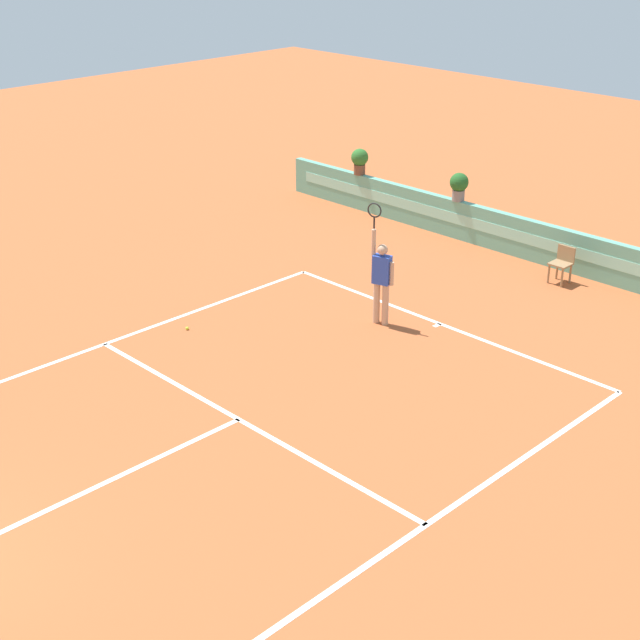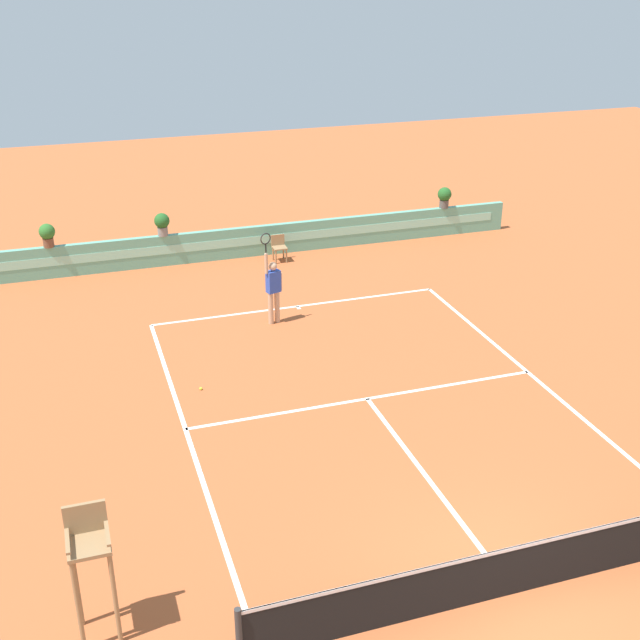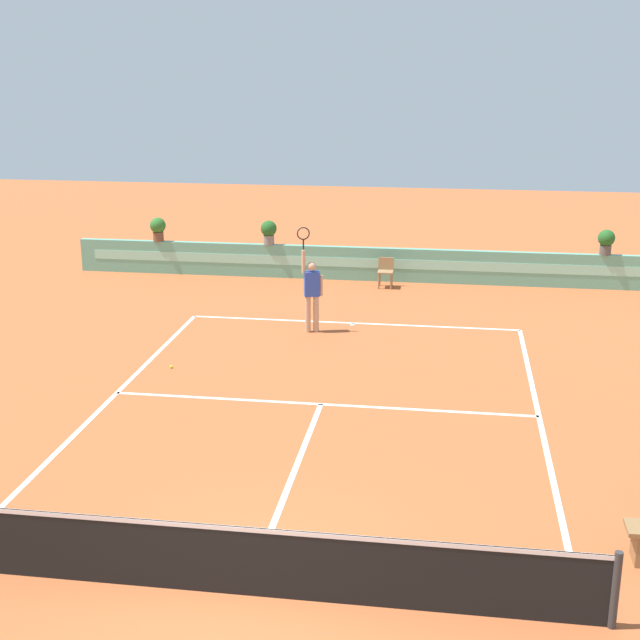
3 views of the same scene
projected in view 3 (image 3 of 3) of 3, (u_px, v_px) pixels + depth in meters
name	position (u px, v px, depth m)	size (l,w,h in m)	color
ground_plane	(318.00, 412.00, 16.80)	(60.00, 60.00, 0.00)	#B2562D
court_lines	(323.00, 398.00, 17.48)	(8.32, 11.94, 0.01)	white
net	(244.00, 559.00, 10.97)	(8.92, 0.10, 1.00)	#333333
back_wall_barrier	(370.00, 264.00, 26.51)	(18.00, 0.21, 1.00)	#60A88E
ball_kid_chair	(386.00, 271.00, 25.75)	(0.44, 0.44, 0.85)	#99754C
tennis_player	(312.00, 290.00, 21.41)	(0.60, 0.31, 2.58)	tan
tennis_ball_near_baseline	(171.00, 367.00, 19.16)	(0.07, 0.07, 0.07)	#CCE033
potted_plant_far_right	(606.00, 240.00, 25.30)	(0.48, 0.48, 0.72)	#514C47
potted_plant_left	(269.00, 231.00, 26.68)	(0.48, 0.48, 0.72)	gray
potted_plant_far_left	(158.00, 228.00, 27.17)	(0.48, 0.48, 0.72)	brown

